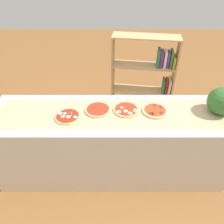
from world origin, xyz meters
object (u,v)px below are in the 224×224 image
Objects in this scene: pizza_plain_1 at (98,109)px; watermelon at (222,101)px; pizza_mozzarella_2 at (126,109)px; pizza_mozzarella_0 at (68,116)px; bookshelf at (150,80)px; pizza_pepperoni_3 at (155,111)px.

watermelon is (1.26, -0.03, 0.13)m from pizza_plain_1.
pizza_plain_1 is at bearing -179.89° from pizza_mozzarella_2.
bookshelf is (1.05, 1.23, -0.27)m from pizza_mozzarella_0.
pizza_mozzarella_0 is at bearing -169.17° from pizza_mozzarella_2.
pizza_mozzarella_0 is 0.32m from pizza_plain_1.
pizza_mozzarella_0 is 1.64m from bookshelf.
pizza_plain_1 is at bearing 178.51° from watermelon.
watermelon is (0.96, -0.03, 0.13)m from pizza_mozzarella_2.
pizza_mozzarella_0 is 0.94× the size of pizza_plain_1.
pizza_plain_1 is at bearing -123.92° from bookshelf.
pizza_plain_1 is 1.37m from bookshelf.
bookshelf is at bearing 49.47° from pizza_mozzarella_0.
bookshelf is (-0.51, 1.15, -0.40)m from watermelon.
pizza_mozzarella_2 is at bearing -111.89° from bookshelf.
pizza_pepperoni_3 is 0.67m from watermelon.
pizza_pepperoni_3 reaches higher than pizza_mozzarella_0.
pizza_pepperoni_3 is at bearing -97.34° from bookshelf.
pizza_mozzarella_2 is at bearing 10.83° from pizza_mozzarella_0.
pizza_mozzarella_0 is at bearing -176.99° from watermelon.
bookshelf reaches higher than pizza_plain_1.
pizza_mozzarella_2 is at bearing 175.40° from pizza_pepperoni_3.
pizza_mozzarella_2 is at bearing 0.11° from pizza_plain_1.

